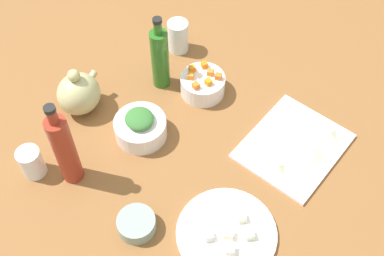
{
  "coord_description": "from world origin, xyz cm",
  "views": [
    {
      "loc": [
        -67.92,
        -46.08,
        117.17
      ],
      "look_at": [
        0.0,
        0.0,
        8.0
      ],
      "focal_mm": 45.22,
      "sensor_mm": 36.0,
      "label": 1
    }
  ],
  "objects_px": {
    "teapot": "(79,93)",
    "bowl_greens": "(141,128)",
    "bottle_0": "(160,58)",
    "bottle_1": "(64,149)",
    "cutting_board": "(293,146)",
    "drinking_glass_1": "(178,36)",
    "plate_tofu": "(226,233)",
    "bowl_small_side": "(137,224)",
    "bowl_carrots": "(203,85)",
    "drinking_glass_0": "(31,162)"
  },
  "relations": [
    {
      "from": "teapot",
      "to": "bowl_greens",
      "type": "bearing_deg",
      "value": -84.95
    },
    {
      "from": "bottle_0",
      "to": "bottle_1",
      "type": "relative_size",
      "value": 0.88
    },
    {
      "from": "bowl_greens",
      "to": "teapot",
      "type": "height_order",
      "value": "teapot"
    },
    {
      "from": "cutting_board",
      "to": "drinking_glass_1",
      "type": "xyz_separation_m",
      "value": [
        0.15,
        0.5,
        0.05
      ]
    },
    {
      "from": "cutting_board",
      "to": "plate_tofu",
      "type": "height_order",
      "value": "plate_tofu"
    },
    {
      "from": "cutting_board",
      "to": "teapot",
      "type": "height_order",
      "value": "teapot"
    },
    {
      "from": "plate_tofu",
      "to": "teapot",
      "type": "xyz_separation_m",
      "value": [
        0.11,
        0.58,
        0.06
      ]
    },
    {
      "from": "cutting_board",
      "to": "bowl_small_side",
      "type": "relative_size",
      "value": 2.97
    },
    {
      "from": "bottle_1",
      "to": "bowl_greens",
      "type": "bearing_deg",
      "value": -17.94
    },
    {
      "from": "bowl_carrots",
      "to": "bottle_1",
      "type": "distance_m",
      "value": 0.48
    },
    {
      "from": "bowl_carrots",
      "to": "cutting_board",
      "type": "bearing_deg",
      "value": -95.21
    },
    {
      "from": "cutting_board",
      "to": "bowl_greens",
      "type": "relative_size",
      "value": 1.95
    },
    {
      "from": "cutting_board",
      "to": "teapot",
      "type": "relative_size",
      "value": 1.83
    },
    {
      "from": "plate_tofu",
      "to": "bottle_0",
      "type": "relative_size",
      "value": 0.99
    },
    {
      "from": "bowl_small_side",
      "to": "drinking_glass_1",
      "type": "bearing_deg",
      "value": 25.94
    },
    {
      "from": "plate_tofu",
      "to": "bowl_greens",
      "type": "bearing_deg",
      "value": 70.99
    },
    {
      "from": "drinking_glass_0",
      "to": "drinking_glass_1",
      "type": "xyz_separation_m",
      "value": [
        0.62,
        -0.05,
        0.01
      ]
    },
    {
      "from": "cutting_board",
      "to": "bottle_0",
      "type": "bearing_deg",
      "value": 91.31
    },
    {
      "from": "bowl_greens",
      "to": "drinking_glass_1",
      "type": "relative_size",
      "value": 1.36
    },
    {
      "from": "bowl_carrots",
      "to": "drinking_glass_1",
      "type": "height_order",
      "value": "drinking_glass_1"
    },
    {
      "from": "cutting_board",
      "to": "bottle_0",
      "type": "distance_m",
      "value": 0.47
    },
    {
      "from": "bottle_0",
      "to": "bottle_1",
      "type": "bearing_deg",
      "value": -179.5
    },
    {
      "from": "plate_tofu",
      "to": "bowl_carrots",
      "type": "distance_m",
      "value": 0.48
    },
    {
      "from": "bottle_0",
      "to": "teapot",
      "type": "bearing_deg",
      "value": 147.37
    },
    {
      "from": "plate_tofu",
      "to": "drinking_glass_1",
      "type": "height_order",
      "value": "drinking_glass_1"
    },
    {
      "from": "bottle_0",
      "to": "bowl_small_side",
      "type": "bearing_deg",
      "value": -150.86
    },
    {
      "from": "plate_tofu",
      "to": "bottle_1",
      "type": "height_order",
      "value": "bottle_1"
    },
    {
      "from": "bowl_small_side",
      "to": "plate_tofu",
      "type": "bearing_deg",
      "value": -60.52
    },
    {
      "from": "bowl_carrots",
      "to": "drinking_glass_1",
      "type": "relative_size",
      "value": 1.25
    },
    {
      "from": "bowl_carrots",
      "to": "drinking_glass_0",
      "type": "bearing_deg",
      "value": 156.33
    },
    {
      "from": "bottle_0",
      "to": "bottle_1",
      "type": "xyz_separation_m",
      "value": [
        -0.41,
        -0.0,
        0.02
      ]
    },
    {
      "from": "teapot",
      "to": "bowl_small_side",
      "type": "bearing_deg",
      "value": -119.92
    },
    {
      "from": "bowl_carrots",
      "to": "drinking_glass_0",
      "type": "xyz_separation_m",
      "value": [
        -0.5,
        0.22,
        0.01
      ]
    },
    {
      "from": "bowl_carrots",
      "to": "bowl_small_side",
      "type": "bearing_deg",
      "value": -166.38
    },
    {
      "from": "bowl_carrots",
      "to": "bottle_1",
      "type": "bearing_deg",
      "value": 164.59
    },
    {
      "from": "bottle_0",
      "to": "drinking_glass_0",
      "type": "height_order",
      "value": "bottle_0"
    },
    {
      "from": "teapot",
      "to": "drinking_glass_1",
      "type": "height_order",
      "value": "teapot"
    },
    {
      "from": "bowl_small_side",
      "to": "drinking_glass_1",
      "type": "relative_size",
      "value": 0.89
    },
    {
      "from": "bowl_small_side",
      "to": "drinking_glass_0",
      "type": "height_order",
      "value": "drinking_glass_0"
    },
    {
      "from": "cutting_board",
      "to": "drinking_glass_0",
      "type": "distance_m",
      "value": 0.73
    },
    {
      "from": "plate_tofu",
      "to": "bowl_carrots",
      "type": "xyz_separation_m",
      "value": [
        0.37,
        0.31,
        0.03
      ]
    },
    {
      "from": "cutting_board",
      "to": "bottle_1",
      "type": "height_order",
      "value": "bottle_1"
    },
    {
      "from": "teapot",
      "to": "cutting_board",
      "type": "bearing_deg",
      "value": -69.15
    },
    {
      "from": "plate_tofu",
      "to": "bottle_0",
      "type": "bearing_deg",
      "value": 53.61
    },
    {
      "from": "cutting_board",
      "to": "bowl_carrots",
      "type": "xyz_separation_m",
      "value": [
        0.03,
        0.33,
        0.03
      ]
    },
    {
      "from": "drinking_glass_1",
      "to": "cutting_board",
      "type": "bearing_deg",
      "value": -106.06
    },
    {
      "from": "bowl_small_side",
      "to": "cutting_board",
      "type": "bearing_deg",
      "value": -25.6
    },
    {
      "from": "plate_tofu",
      "to": "bottle_1",
      "type": "distance_m",
      "value": 0.46
    },
    {
      "from": "teapot",
      "to": "bowl_carrots",
      "type": "bearing_deg",
      "value": -46.03
    },
    {
      "from": "plate_tofu",
      "to": "bottle_0",
      "type": "distance_m",
      "value": 0.56
    }
  ]
}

